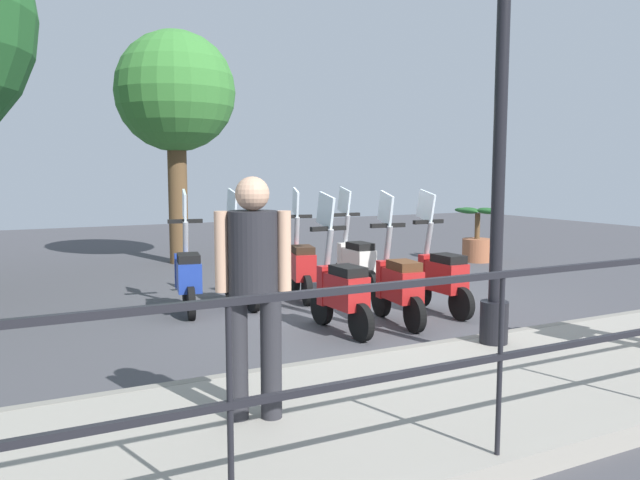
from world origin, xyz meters
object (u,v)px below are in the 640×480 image
object	(u,v)px
scooter_near_2	(341,289)
scooter_far_2	(242,270)
potted_palm	(477,239)
scooter_near_1	(398,283)
pedestrian_distant	(253,279)
scooter_far_0	(355,261)
tree_distant	(175,94)
scooter_near_0	(441,275)
lamp_post_near	(499,150)
scooter_far_1	(301,265)
scooter_far_3	(188,274)

from	to	relation	value
scooter_near_2	scooter_far_2	world-z (taller)	same
potted_palm	scooter_near_1	bearing A→B (deg)	129.53
pedestrian_distant	scooter_far_0	xyz separation A→B (m)	(3.97, -3.08, -0.60)
pedestrian_distant	tree_distant	bearing A→B (deg)	-169.12
pedestrian_distant	scooter_far_2	size ratio (longest dim) A/B	1.03
scooter_near_1	scooter_far_0	size ratio (longest dim) A/B	1.00
scooter_near_1	scooter_near_2	xyz separation A→B (m)	(-0.03, 0.77, 0.00)
potted_palm	scooter_near_0	xyz separation A→B (m)	(-3.27, 3.43, 0.04)
lamp_post_near	pedestrian_distant	bearing A→B (deg)	103.93
scooter_near_2	scooter_far_1	xyz separation A→B (m)	(1.82, -0.37, 0.00)
pedestrian_distant	scooter_far_3	xyz separation A→B (m)	(3.88, -0.61, -0.60)
potted_palm	scooter_far_2	xyz separation A→B (m)	(-1.72, 5.48, 0.04)
pedestrian_distant	scooter_near_0	bearing A→B (deg)	147.08
scooter_near_1	scooter_far_3	xyz separation A→B (m)	(1.70, 2.00, 0.00)
lamp_post_near	potted_palm	xyz separation A→B (m)	(4.99, -4.15, -1.52)
lamp_post_near	scooter_far_3	bearing A→B (deg)	32.67
pedestrian_distant	potted_palm	bearing A→B (deg)	151.56
lamp_post_near	scooter_far_2	size ratio (longest dim) A/B	2.67
scooter_far_3	potted_palm	bearing A→B (deg)	-63.28
scooter_far_0	scooter_far_2	size ratio (longest dim) A/B	1.00
potted_palm	scooter_far_3	bearing A→B (deg)	105.95
scooter_far_1	scooter_near_1	bearing A→B (deg)	-154.11
lamp_post_near	scooter_far_0	distance (m)	3.65
scooter_far_1	pedestrian_distant	bearing A→B (deg)	164.35
scooter_far_2	potted_palm	bearing A→B (deg)	-72.90
tree_distant	scooter_far_0	size ratio (longest dim) A/B	2.84
tree_distant	scooter_far_0	distance (m)	5.18
scooter_near_2	scooter_far_3	xyz separation A→B (m)	(1.73, 1.23, 0.00)
scooter_near_0	scooter_far_3	bearing A→B (deg)	62.00
lamp_post_near	pedestrian_distant	size ratio (longest dim) A/B	2.59
lamp_post_near	scooter_far_1	bearing A→B (deg)	7.93
lamp_post_near	scooter_far_1	world-z (taller)	lamp_post_near
lamp_post_near	tree_distant	world-z (taller)	tree_distant
scooter_near_2	scooter_far_3	world-z (taller)	same
tree_distant	scooter_far_1	bearing A→B (deg)	-171.34
potted_palm	scooter_far_3	size ratio (longest dim) A/B	0.69
scooter_far_3	tree_distant	bearing A→B (deg)	-2.13
pedestrian_distant	scooter_far_3	distance (m)	3.97
pedestrian_distant	scooter_far_2	bearing A→B (deg)	-176.86
lamp_post_near	scooter_far_2	bearing A→B (deg)	22.22
tree_distant	scooter_near_2	size ratio (longest dim) A/B	2.84
pedestrian_distant	scooter_far_2	world-z (taller)	pedestrian_distant
potted_palm	scooter_far_1	world-z (taller)	scooter_far_1
scooter_far_0	scooter_near_1	bearing A→B (deg)	166.08
scooter_far_3	scooter_near_2	bearing A→B (deg)	-133.92
scooter_near_2	scooter_far_3	distance (m)	2.12
lamp_post_near	scooter_far_2	world-z (taller)	lamp_post_near
lamp_post_near	scooter_near_0	distance (m)	2.38
pedestrian_distant	scooter_far_0	bearing A→B (deg)	164.10
scooter_near_1	scooter_far_0	world-z (taller)	same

